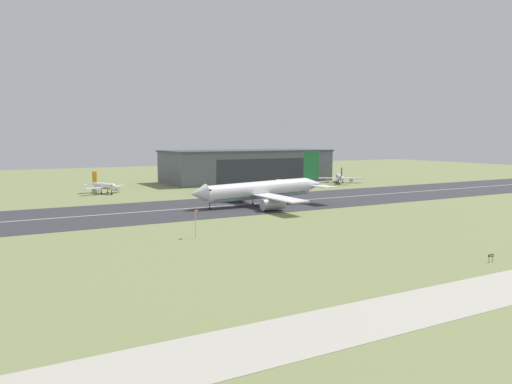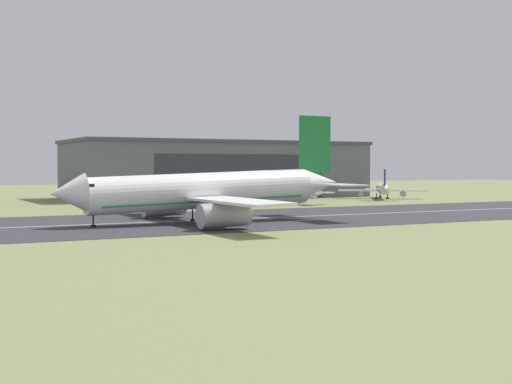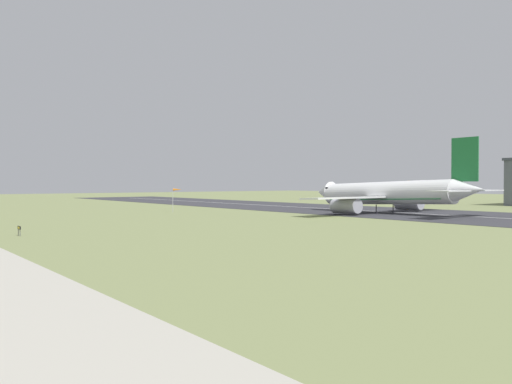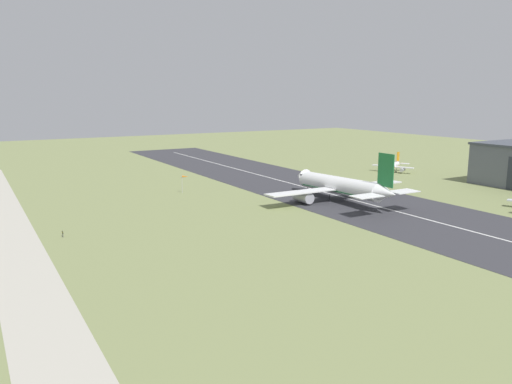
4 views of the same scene
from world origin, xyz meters
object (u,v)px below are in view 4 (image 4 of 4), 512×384
at_px(windsock_pole, 185,178).
at_px(runway_sign, 63,233).
at_px(airplane_landing, 339,186).
at_px(airplane_parked_centre, 393,166).

xyz_separation_m(windsock_pole, runway_sign, (38.13, -48.38, -4.60)).
height_order(airplane_landing, windsock_pole, airplane_landing).
xyz_separation_m(airplane_landing, airplane_parked_centre, (-37.42, 62.70, -2.03)).
relative_size(airplane_parked_centre, windsock_pole, 2.88).
height_order(airplane_parked_centre, runway_sign, airplane_parked_centre).
distance_m(airplane_parked_centre, windsock_pole, 101.95).
distance_m(airplane_parked_centre, runway_sign, 154.69).
bearing_deg(runway_sign, airplane_landing, 89.46).
distance_m(airplane_landing, runway_sign, 87.67).
bearing_deg(windsock_pole, airplane_parked_centre, 89.14).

